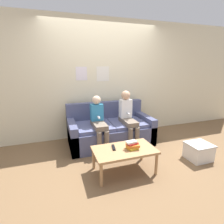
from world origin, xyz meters
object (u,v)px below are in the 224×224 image
at_px(storage_box, 199,151).
at_px(coffee_table, 124,152).
at_px(person_left, 99,121).
at_px(person_right, 128,115).
at_px(couch, 110,130).
at_px(tv_remote, 114,147).

bearing_deg(storage_box, coffee_table, 176.75).
bearing_deg(person_left, person_right, 1.15).
distance_m(couch, storage_box, 1.73).
bearing_deg(tv_remote, person_right, 64.69).
xyz_separation_m(coffee_table, storage_box, (1.39, -0.08, -0.19)).
relative_size(coffee_table, person_left, 0.90).
bearing_deg(couch, tv_remote, -105.02).
bearing_deg(person_right, couch, 148.38).
bearing_deg(couch, storage_box, -42.99).
bearing_deg(tv_remote, couch, 85.53).
xyz_separation_m(person_left, storage_box, (1.56, -0.97, -0.44)).
relative_size(couch, person_left, 1.65).
height_order(couch, coffee_table, couch).
bearing_deg(storage_box, tv_remote, 174.15).
bearing_deg(person_right, tv_remote, -125.86).
bearing_deg(tv_remote, person_left, 102.20).
bearing_deg(couch, coffee_table, -96.57).
relative_size(couch, person_right, 1.54).
height_order(coffee_table, person_right, person_right).
bearing_deg(storage_box, person_left, 148.20).
bearing_deg(coffee_table, tv_remote, 151.84).
bearing_deg(tv_remote, coffee_table, -17.61).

